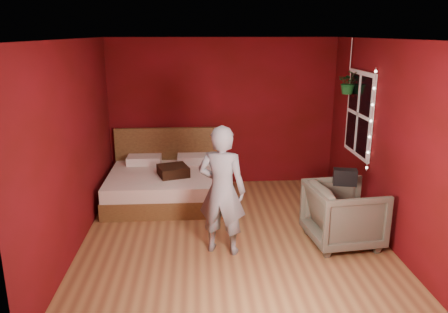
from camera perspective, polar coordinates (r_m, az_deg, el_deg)
floor at (r=6.05m, az=1.13°, el=-10.37°), size 4.50×4.50×0.00m
room_walls at (r=5.51m, az=1.23°, el=5.47°), size 4.04×4.54×2.62m
window at (r=6.85m, az=17.23°, el=5.32°), size 0.05×0.97×1.27m
fairy_lights at (r=6.37m, az=18.65°, el=4.42°), size 0.04×0.04×1.45m
bed at (r=7.30m, az=-7.29°, el=-3.43°), size 1.92×1.63×1.06m
person at (r=5.34m, az=-0.28°, el=-4.47°), size 0.69×0.55×1.63m
armchair at (r=5.92m, az=15.36°, el=-7.29°), size 0.98×0.96×0.81m
handbag at (r=5.75m, az=15.52°, el=-2.60°), size 0.31×0.21×0.21m
throw_pillow at (r=6.98m, az=-6.67°, el=-1.86°), size 0.55×0.55×0.16m
hanging_plant at (r=7.05m, az=15.99°, el=9.30°), size 0.38×0.35×0.84m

